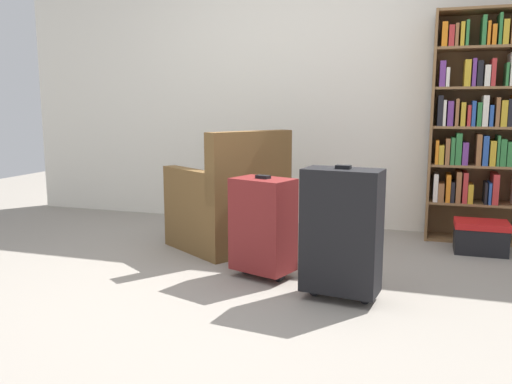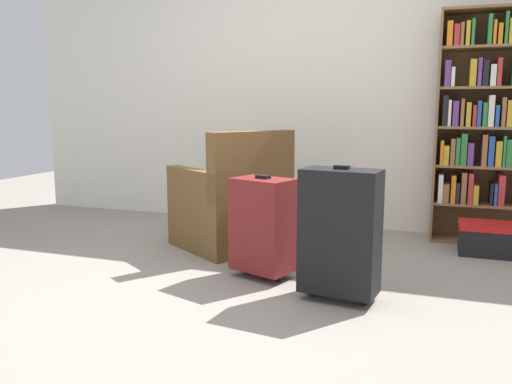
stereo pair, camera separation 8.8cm
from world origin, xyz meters
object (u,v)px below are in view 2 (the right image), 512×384
(storage_box, at_px, (486,238))
(mug, at_px, (307,247))
(armchair, at_px, (233,207))
(suitcase_black, at_px, (340,232))
(suitcase_dark_red, at_px, (263,225))
(bookshelf, at_px, (495,122))

(storage_box, bearing_deg, mug, -162.12)
(armchair, bearing_deg, storage_box, 13.10)
(mug, bearing_deg, suitcase_black, -65.37)
(suitcase_dark_red, height_order, suitcase_black, suitcase_black)
(armchair, height_order, mug, armchair)
(suitcase_dark_red, bearing_deg, storage_box, 37.00)
(storage_box, relative_size, suitcase_black, 0.50)
(suitcase_black, bearing_deg, armchair, 139.13)
(suitcase_dark_red, bearing_deg, bookshelf, 45.07)
(armchair, distance_m, suitcase_black, 1.29)
(armchair, height_order, storage_box, armchair)
(bookshelf, height_order, suitcase_dark_red, bookshelf)
(armchair, height_order, suitcase_dark_red, armchair)
(mug, relative_size, storage_box, 0.32)
(bookshelf, distance_m, storage_box, 0.91)
(bookshelf, distance_m, suitcase_black, 1.95)
(bookshelf, xyz_separation_m, armchair, (-1.86, -0.80, -0.63))
(storage_box, distance_m, suitcase_dark_red, 1.73)
(mug, xyz_separation_m, suitcase_black, (0.40, -0.87, 0.35))
(bookshelf, relative_size, storage_box, 4.79)
(bookshelf, bearing_deg, suitcase_black, -118.16)
(mug, distance_m, storage_box, 1.31)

